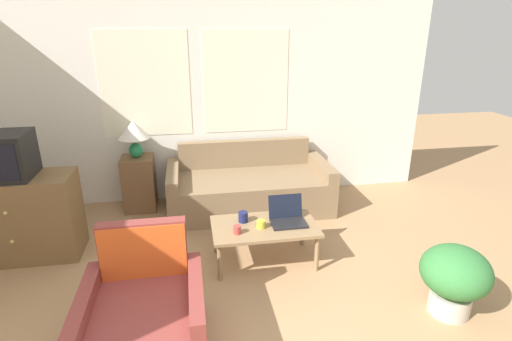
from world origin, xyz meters
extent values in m
cube|color=white|center=(0.00, 3.65, 1.30)|extent=(6.08, 0.05, 2.60)
cube|color=white|center=(-0.71, 3.63, 1.55)|extent=(1.10, 0.01, 1.30)
cube|color=white|center=(0.56, 3.63, 1.55)|extent=(1.10, 0.01, 1.30)
cube|color=#846B4C|center=(0.51, 3.09, 0.22)|extent=(1.75, 0.95, 0.45)
cube|color=#846B4C|center=(0.51, 3.51, 0.40)|extent=(1.75, 0.12, 0.81)
cube|color=#846B4C|center=(-0.43, 3.09, 0.30)|extent=(0.14, 0.95, 0.60)
cube|color=#846B4C|center=(1.45, 3.09, 0.30)|extent=(0.14, 0.95, 0.60)
cube|color=brown|center=(-0.60, 0.84, 0.21)|extent=(0.65, 0.84, 0.42)
cube|color=brown|center=(-0.60, 1.21, 0.44)|extent=(0.65, 0.10, 0.87)
cube|color=brown|center=(-0.98, 0.84, 0.27)|extent=(0.10, 0.84, 0.54)
cube|color=brown|center=(-0.23, 0.84, 0.27)|extent=(0.10, 0.84, 0.54)
cube|color=#D1511E|center=(-0.60, 1.15, 0.54)|extent=(0.64, 0.01, 0.63)
cube|color=brown|center=(-1.93, 2.39, 0.43)|extent=(1.11, 0.50, 0.86)
sphere|color=tan|center=(-1.93, 2.14, 0.60)|extent=(0.04, 0.04, 0.04)
sphere|color=tan|center=(-1.93, 2.14, 0.30)|extent=(0.04, 0.04, 0.04)
cube|color=black|center=(-1.93, 2.39, 1.08)|extent=(0.45, 0.46, 0.44)
cube|color=brown|center=(-0.87, 3.35, 0.35)|extent=(0.39, 0.39, 0.69)
ellipsoid|color=#1E8451|center=(-0.87, 3.35, 0.79)|extent=(0.17, 0.17, 0.19)
cylinder|color=tan|center=(-0.87, 3.35, 0.91)|extent=(0.02, 0.02, 0.06)
cone|color=white|center=(-0.87, 3.35, 1.05)|extent=(0.38, 0.38, 0.22)
cube|color=#8E704C|center=(0.47, 1.87, 0.39)|extent=(1.03, 0.59, 0.03)
cylinder|color=#8E704C|center=(0.00, 1.62, 0.19)|extent=(0.04, 0.04, 0.38)
cylinder|color=#8E704C|center=(0.93, 1.62, 0.19)|extent=(0.04, 0.04, 0.38)
cylinder|color=#8E704C|center=(0.00, 2.11, 0.19)|extent=(0.04, 0.04, 0.38)
cylinder|color=#8E704C|center=(0.93, 2.11, 0.19)|extent=(0.04, 0.04, 0.38)
cube|color=black|center=(0.70, 1.84, 0.42)|extent=(0.34, 0.23, 0.02)
cube|color=black|center=(0.70, 1.99, 0.54)|extent=(0.34, 0.07, 0.23)
cylinder|color=gold|center=(0.42, 1.82, 0.44)|extent=(0.09, 0.09, 0.08)
cylinder|color=#B23D38|center=(0.18, 1.74, 0.45)|extent=(0.07, 0.07, 0.08)
cylinder|color=#191E4C|center=(0.27, 1.97, 0.46)|extent=(0.10, 0.10, 0.10)
cylinder|color=#BCB2A3|center=(1.83, 0.86, 0.09)|extent=(0.33, 0.33, 0.19)
ellipsoid|color=#337538|center=(1.83, 0.86, 0.39)|extent=(0.55, 0.55, 0.41)
camera|label=1|loc=(-0.21, -1.54, 2.25)|focal=28.00mm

